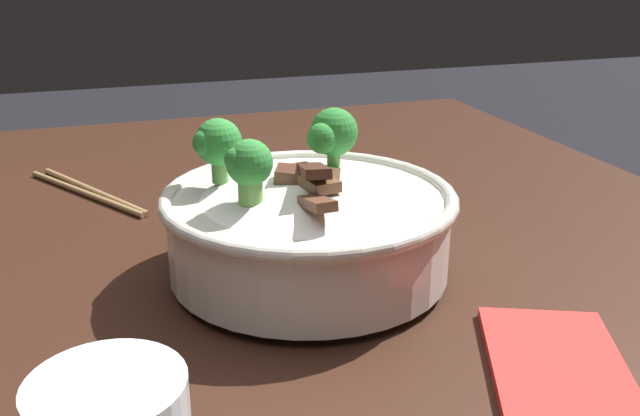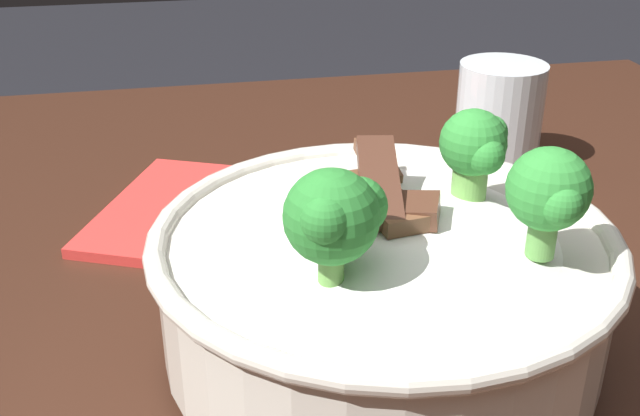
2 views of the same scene
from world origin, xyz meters
The scene contains 4 objects.
dining_table centered at (0.00, 0.00, 0.68)m, with size 1.18×0.97×0.77m.
rice_bowl centered at (-0.05, 0.00, 0.83)m, with size 0.26×0.26×0.14m.
chopsticks_pair centered at (0.24, 0.18, 0.77)m, with size 0.20×0.13×0.01m.
folded_napkin centered at (-0.25, -0.12, 0.78)m, with size 0.17×0.09×0.01m, color red.
Camera 1 is at (-0.59, 0.17, 1.05)m, focal length 39.37 mm.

